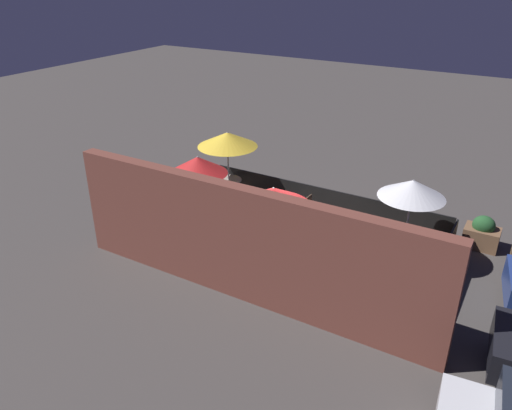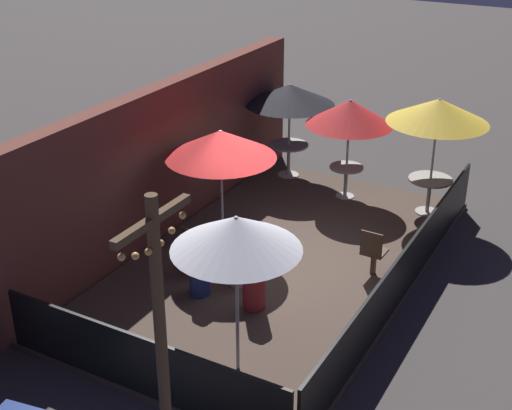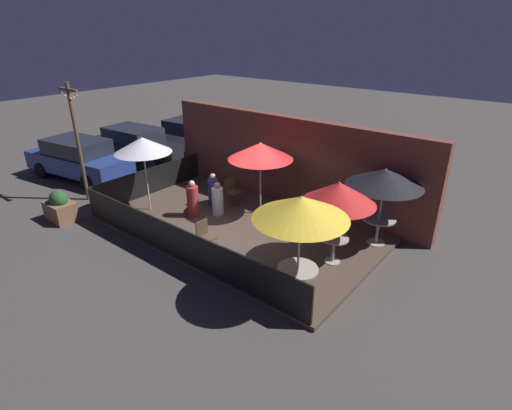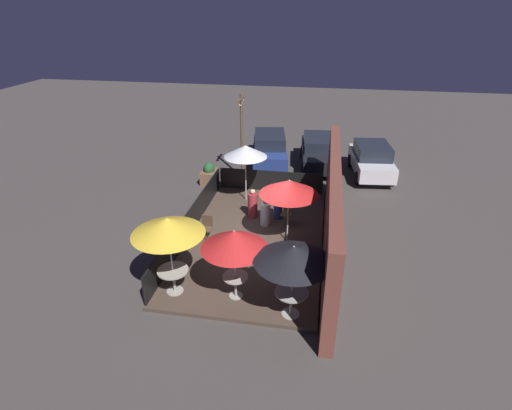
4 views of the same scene
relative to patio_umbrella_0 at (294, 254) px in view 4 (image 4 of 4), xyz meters
The scene contains 23 objects.
ground_plane 4.59m from the patio_umbrella_0, 155.92° to the right, with size 60.00×60.00×0.00m, color #423D3A.
patio_deck 4.56m from the patio_umbrella_0, 155.92° to the right, with size 8.42×4.85×0.12m.
building_wall 3.90m from the patio_umbrella_0, 165.22° to the left, with size 10.02×0.36×3.03m.
fence_front 5.70m from the patio_umbrella_0, 132.69° to the right, with size 8.22×0.05×0.95m.
fence_side_left 8.21m from the patio_umbrella_0, 168.07° to the right, with size 0.05×4.65×0.95m.
patio_umbrella_0 is the anchor object (origin of this frame).
patio_umbrella_1 3.49m from the patio_umbrella_0, 96.29° to the right, with size 2.03×2.03×2.47m.
patio_umbrella_2 1.71m from the patio_umbrella_0, 106.25° to the right, with size 1.85×1.85×2.20m.
patio_umbrella_3 7.27m from the patio_umbrella_0, 159.20° to the right, with size 1.78×1.78×2.45m.
patio_umbrella_4 3.80m from the patio_umbrella_0, behind, with size 2.03×2.03×2.35m.
dining_table_0 1.34m from the patio_umbrella_0, behind, with size 0.91×0.91×0.78m.
dining_table_1 3.73m from the patio_umbrella_0, 96.29° to the right, with size 0.91×0.91×0.77m.
dining_table_2 2.21m from the patio_umbrella_0, 106.25° to the right, with size 0.73×0.73×0.71m.
patio_chair_0 4.99m from the patio_umbrella_0, 135.38° to the right, with size 0.41×0.41×0.90m.
patio_chair_1 5.14m from the patio_umbrella_0, behind, with size 0.48×0.48×0.95m.
patron_0 5.18m from the patio_umbrella_0, 163.23° to the right, with size 0.38×0.38×1.12m.
patron_1 5.84m from the patio_umbrella_0, 159.18° to the right, with size 0.45×0.45×1.21m.
patron_2 5.66m from the patio_umbrella_0, 169.33° to the right, with size 0.44×0.44×1.14m.
planter_box 9.89m from the patio_umbrella_0, 151.15° to the right, with size 0.99×0.69×1.02m.
light_post 10.00m from the patio_umbrella_0, 160.78° to the right, with size 1.10×0.12×4.09m.
parked_car_0 11.98m from the patio_umbrella_0, 169.06° to the right, with size 4.74×2.39×1.62m.
parked_car_1 11.69m from the patio_umbrella_0, behind, with size 4.49×2.08×1.62m.
parked_car_2 11.27m from the patio_umbrella_0, 164.80° to the left, with size 3.99×2.10×1.62m.
Camera 4 is at (12.17, 2.18, 7.73)m, focal length 28.00 mm.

